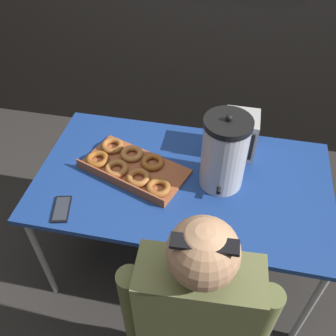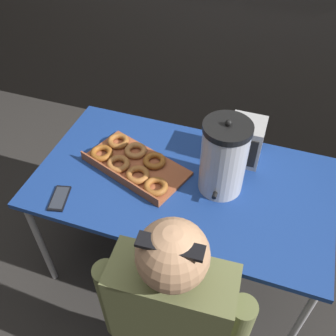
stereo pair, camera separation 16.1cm
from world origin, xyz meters
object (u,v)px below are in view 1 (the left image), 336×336
(donut_box, at_px, (131,167))
(coffee_urn, at_px, (224,153))
(space_heater, at_px, (240,135))
(person_seated, at_px, (194,327))
(cell_phone, at_px, (62,209))

(donut_box, distance_m, coffee_urn, 0.47)
(coffee_urn, relative_size, space_heater, 1.78)
(person_seated, bearing_deg, space_heater, -98.71)
(space_heater, bearing_deg, coffee_urn, -105.74)
(donut_box, xyz_separation_m, space_heater, (0.51, 0.24, 0.09))
(donut_box, bearing_deg, coffee_urn, 21.27)
(space_heater, height_order, person_seated, person_seated)
(space_heater, bearing_deg, cell_phone, -143.56)
(coffee_urn, bearing_deg, cell_phone, -154.88)
(coffee_urn, distance_m, person_seated, 0.73)
(donut_box, height_order, coffee_urn, coffee_urn)
(cell_phone, xyz_separation_m, person_seated, (0.66, -0.35, -0.13))
(coffee_urn, bearing_deg, space_heater, 74.26)
(person_seated, bearing_deg, donut_box, -60.56)
(donut_box, xyz_separation_m, coffee_urn, (0.44, 0.01, 0.16))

